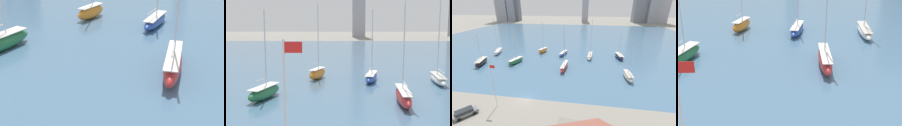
# 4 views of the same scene
# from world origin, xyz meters

# --- Properties ---
(harbor_water) EXTENTS (180.00, 140.00, 0.00)m
(harbor_water) POSITION_xyz_m (0.00, 70.00, 0.00)
(harbor_water) COLOR #476B89
(harbor_water) RESTS_ON ground_plane
(flag_pole) EXTENTS (1.24, 0.14, 10.74)m
(flag_pole) POSITION_xyz_m (-5.48, -3.91, 5.85)
(flag_pole) COLOR silver
(flag_pole) RESTS_ON ground_plane
(sailboat_green) EXTENTS (4.49, 8.38, 13.25)m
(sailboat_green) POSITION_xyz_m (-13.32, 22.30, 1.07)
(sailboat_green) COLOR #236B3D
(sailboat_green) RESTS_ON harbor_water
(sailboat_red) EXTENTS (2.23, 10.08, 14.28)m
(sailboat_red) POSITION_xyz_m (6.91, 19.56, 1.15)
(sailboat_red) COLOR #B72828
(sailboat_red) RESTS_ON harbor_water
(sailboat_white) EXTENTS (2.89, 10.36, 16.44)m
(sailboat_white) POSITION_xyz_m (16.26, 33.94, 0.91)
(sailboat_white) COLOR white
(sailboat_white) RESTS_ON harbor_water
(sailboat_blue) EXTENTS (3.79, 8.86, 13.60)m
(sailboat_blue) POSITION_xyz_m (3.99, 35.39, 0.92)
(sailboat_blue) COLOR #284CA8
(sailboat_blue) RESTS_ON harbor_water
(sailboat_orange) EXTENTS (3.94, 6.60, 14.87)m
(sailboat_orange) POSITION_xyz_m (-6.48, 37.64, 1.20)
(sailboat_orange) COLOR orange
(sailboat_orange) RESTS_ON harbor_water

